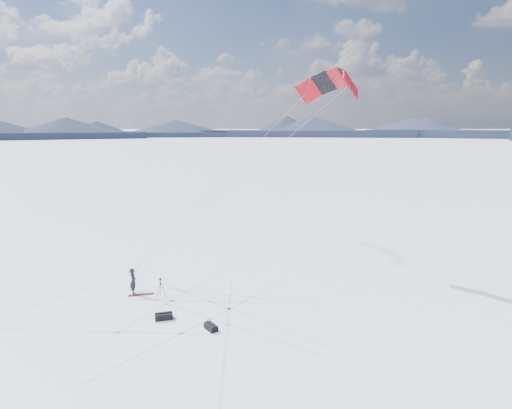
{
  "coord_description": "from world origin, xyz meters",
  "views": [
    {
      "loc": [
        6.64,
        -22.17,
        9.89
      ],
      "look_at": [
        6.5,
        3.96,
        4.98
      ],
      "focal_mm": 30.0,
      "sensor_mm": 36.0,
      "label": 1
    }
  ],
  "objects_px": {
    "gear_bag_a": "(164,316)",
    "gear_bag_b": "(211,327)",
    "snowkiter": "(134,294)",
    "snowboard": "(141,295)",
    "tripod": "(161,285)"
  },
  "relations": [
    {
      "from": "gear_bag_a",
      "to": "gear_bag_b",
      "type": "height_order",
      "value": "gear_bag_a"
    },
    {
      "from": "snowboard",
      "to": "gear_bag_a",
      "type": "height_order",
      "value": "gear_bag_a"
    },
    {
      "from": "gear_bag_a",
      "to": "gear_bag_b",
      "type": "bearing_deg",
      "value": -38.86
    },
    {
      "from": "snowkiter",
      "to": "gear_bag_a",
      "type": "distance_m",
      "value": 4.17
    },
    {
      "from": "snowboard",
      "to": "gear_bag_a",
      "type": "distance_m",
      "value": 3.81
    },
    {
      "from": "snowkiter",
      "to": "gear_bag_a",
      "type": "xyz_separation_m",
      "value": [
        2.5,
        -3.33,
        0.18
      ]
    },
    {
      "from": "snowkiter",
      "to": "snowboard",
      "type": "xyz_separation_m",
      "value": [
        0.46,
        -0.12,
        0.02
      ]
    },
    {
      "from": "snowboard",
      "to": "tripod",
      "type": "xyz_separation_m",
      "value": [
        1.29,
        -0.47,
        0.76
      ]
    },
    {
      "from": "snowboard",
      "to": "snowkiter",
      "type": "bearing_deg",
      "value": 150.37
    },
    {
      "from": "gear_bag_b",
      "to": "tripod",
      "type": "bearing_deg",
      "value": -176.65
    },
    {
      "from": "snowkiter",
      "to": "gear_bag_b",
      "type": "relative_size",
      "value": 1.87
    },
    {
      "from": "snowkiter",
      "to": "tripod",
      "type": "height_order",
      "value": "tripod"
    },
    {
      "from": "snowkiter",
      "to": "snowboard",
      "type": "distance_m",
      "value": 0.47
    },
    {
      "from": "snowkiter",
      "to": "tripod",
      "type": "xyz_separation_m",
      "value": [
        1.75,
        -0.59,
        0.78
      ]
    },
    {
      "from": "tripod",
      "to": "gear_bag_a",
      "type": "bearing_deg",
      "value": -67.94
    }
  ]
}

